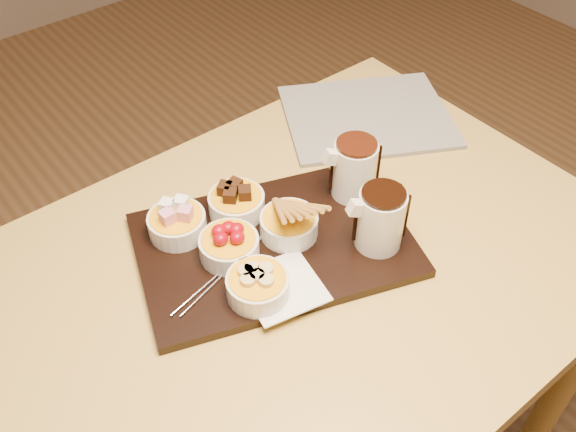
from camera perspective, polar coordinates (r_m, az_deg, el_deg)
dining_table at (r=1.15m, az=-0.73°, el=-8.45°), size 1.20×0.80×0.75m
serving_board at (r=1.10m, az=-1.22°, el=-2.57°), size 0.53×0.44×0.02m
napkin at (r=1.03m, az=-0.53°, el=-6.31°), size 0.14×0.14×0.00m
bowl_marshmallows at (r=1.11m, az=-9.82°, el=-0.74°), size 0.10×0.10×0.04m
bowl_cake at (r=1.14m, az=-4.59°, el=1.06°), size 0.10×0.10×0.04m
bowl_strawberries at (r=1.07m, az=-5.25°, el=-2.77°), size 0.10×0.10×0.04m
bowl_biscotti at (r=1.10m, az=0.08°, el=-0.83°), size 0.10×0.10×0.04m
bowl_bananas at (r=1.01m, az=-2.70°, el=-6.26°), size 0.10×0.10×0.04m
pitcher_dark_chocolate at (r=1.07m, az=8.21°, el=-0.33°), size 0.10×0.10×0.11m
pitcher_milk_chocolate at (r=1.15m, az=5.92°, el=4.11°), size 0.10×0.10×0.11m
fondue_skewers at (r=1.06m, az=-5.35°, el=-4.40°), size 0.09×0.26×0.01m
newspaper at (r=1.40m, az=7.06°, el=8.77°), size 0.43×0.41×0.01m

